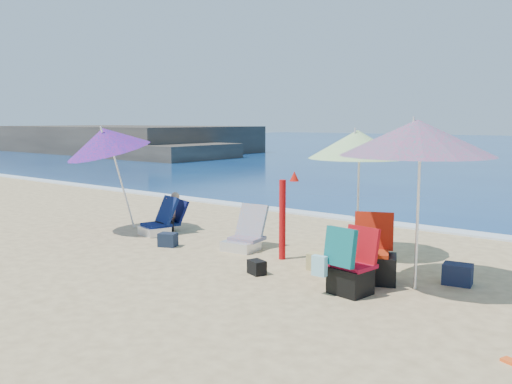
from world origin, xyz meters
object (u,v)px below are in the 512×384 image
Objects in this scene: furled_umbrella at (285,211)px; camp_chair_left at (375,262)px; umbrella_turquoise at (417,138)px; umbrella_blue at (106,140)px; umbrella_striped at (357,144)px; chair_navy at (158,224)px; chair_rainbow at (245,238)px; camp_chair_right at (349,269)px; person_left at (171,213)px; person_center at (356,257)px.

furled_umbrella is 1.86m from camp_chair_left.
umbrella_blue is (-6.42, -0.22, -0.16)m from umbrella_turquoise.
umbrella_striped is 2.69× the size of chair_navy.
umbrella_blue reaches higher than camp_chair_left.
umbrella_blue is 3.62m from chair_rainbow.
furled_umbrella is 1.82× the size of chair_navy.
camp_chair_right is (-0.57, -0.73, -1.73)m from umbrella_turquoise.
umbrella_blue is 2.00m from chair_navy.
umbrella_blue is at bearing 175.07° from camp_chair_right.
chair_navy is at bearing -177.85° from chair_rainbow.
umbrella_striped is 1.48× the size of furled_umbrella.
umbrella_striped is 2.17m from camp_chair_left.
umbrella_blue is 6.10m from camp_chair_left.
umbrella_turquoise is 1.60× the size of furled_umbrella.
camp_chair_left is 1.20× the size of person_left.
person_left is at bearing 172.31° from furled_umbrella.
camp_chair_right reaches higher than person_left.
chair_rainbow is 1.02× the size of person_left.
umbrella_turquoise is 2.53× the size of camp_chair_right.
umbrella_striped is 2.35× the size of camp_chair_right.
chair_navy is at bearing -168.20° from umbrella_striped.
chair_navy is 0.99× the size of person_left.
person_left is (-5.00, 0.68, 0.08)m from camp_chair_left.
person_center is (5.68, 0.01, -1.52)m from umbrella_blue.
chair_rainbow is 2.29m from person_left.
chair_rainbow is at bearing 2.15° from chair_navy.
chair_navy is (-5.51, 0.29, -1.86)m from umbrella_turquoise.
umbrella_striped is 4.36m from person_left.
camp_chair_right is at bearing -71.19° from person_center.
chair_navy is (-4.02, -0.84, -1.70)m from umbrella_striped.
camp_chair_left is (2.74, -0.37, 0.09)m from chair_rainbow.
person_center is 4.89m from person_left.
umbrella_turquoise is at bearing -37.38° from umbrella_striped.
umbrella_turquoise is at bearing -6.55° from chair_rainbow.
umbrella_turquoise is 2.90× the size of chair_navy.
person_left is (-4.06, -0.44, -1.53)m from umbrella_striped.
umbrella_turquoise reaches higher than furled_umbrella.
camp_chair_left is (5.87, 0.23, -1.61)m from umbrella_blue.
furled_umbrella is (-0.84, -0.88, -1.09)m from umbrella_striped.
umbrella_blue is at bearing -169.18° from chair_rainbow.
umbrella_turquoise is at bearing -0.92° from camp_chair_left.
chair_navy is at bearing 176.70° from camp_chair_left.
chair_navy is at bearing 29.37° from umbrella_blue.
umbrella_blue is at bearing -150.63° from chair_navy.
umbrella_turquoise is 3.79m from chair_rainbow.
chair_navy is 0.83× the size of camp_chair_left.
furled_umbrella is at bearing -0.68° from chair_navy.
furled_umbrella reaches higher than person_left.
umbrella_striped reaches higher than camp_chair_right.
umbrella_blue is at bearing -133.77° from person_left.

